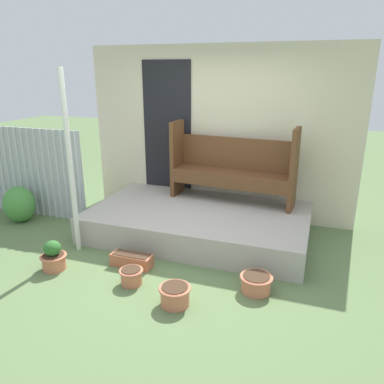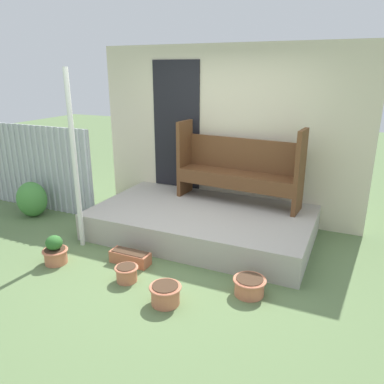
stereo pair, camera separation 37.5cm
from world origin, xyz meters
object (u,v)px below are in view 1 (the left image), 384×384
Objects in this scene: flower_pot_middle at (131,276)px; flower_pot_far_right at (256,283)px; bench at (233,164)px; shrub_by_fence at (19,204)px; flower_pot_right at (175,295)px; planter_box_rect at (132,260)px; flower_pot_left at (53,257)px; support_post at (70,165)px.

flower_pot_middle is 1.35m from flower_pot_far_right.
bench is 2.28m from flower_pot_middle.
bench reaches higher than flower_pot_far_right.
shrub_by_fence reaches higher than flower_pot_far_right.
flower_pot_right is 0.66× the size of planter_box_rect.
flower_pot_middle is 0.76× the size of flower_pot_far_right.
flower_pot_left is at bearing -156.27° from planter_box_rect.
support_post is 1.57m from flower_pot_middle.
bench is at bearing 111.93° from flower_pot_far_right.
flower_pot_left is 1.78m from shrub_by_fence.
support_post is 6.94× the size of flower_pot_right.
support_post is at bearing 156.46° from flower_pot_right.
flower_pot_middle is (1.01, 0.01, -0.06)m from flower_pot_left.
flower_pot_left is 1.35× the size of flower_pot_middle.
bench is at bearing 89.35° from flower_pot_right.
flower_pot_right is at bearing -35.16° from planter_box_rect.
bench is at bearing 18.19° from shrub_by_fence.
support_post reaches higher than flower_pot_far_right.
bench is 5.15× the size of flower_pot_left.
bench is at bearing 64.56° from planter_box_rect.
support_post is 1.23× the size of bench.
support_post is 1.38m from planter_box_rect.
flower_pot_right is at bearing -18.29° from flower_pot_middle.
support_post is at bearing 94.62° from flower_pot_left.
support_post reaches higher than bench.
flower_pot_middle is (-0.62, -2.03, -0.82)m from bench.
bench is at bearing 42.13° from support_post.
bench is 5.65× the size of flower_pot_right.
shrub_by_fence is (-3.05, 1.22, 0.17)m from flower_pot_right.
support_post is 4.04× the size of shrub_by_fence.
flower_pot_far_right is at bearing 13.15° from flower_pot_middle.
planter_box_rect is at bearing 144.84° from flower_pot_right.
flower_pot_right is at bearing -145.13° from flower_pot_far_right.
shrub_by_fence is at bearing 158.23° from flower_pot_right.
flower_pot_middle is at bearing -102.51° from bench.
flower_pot_left is at bearing 173.52° from flower_pot_right.
flower_pot_far_right is at bearing -63.71° from bench.
bench is 2.03m from flower_pot_far_right.
flower_pot_middle is 2.67m from shrub_by_fence.
flower_pot_left reaches higher than flower_pot_middle.
planter_box_rect is at bearing 117.67° from flower_pot_middle.
flower_pot_far_right is at bearing -10.76° from shrub_by_fence.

